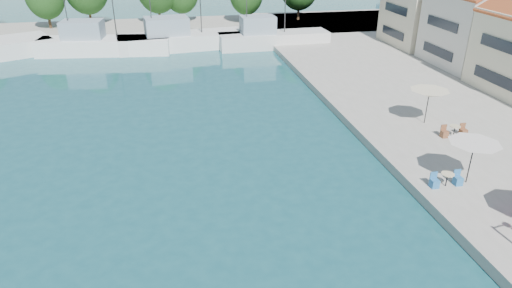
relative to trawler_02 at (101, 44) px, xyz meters
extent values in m
cube|color=gray|center=(5.76, 10.70, -0.77)|extent=(90.00, 16.00, 0.60)
cube|color=silver|center=(37.76, -14.30, 3.03)|extent=(8.00, 8.50, 7.00)
cube|color=beige|center=(37.76, -5.30, 3.28)|extent=(8.60, 8.50, 7.50)
cube|color=white|center=(0.38, -0.05, -0.37)|extent=(15.18, 5.59, 2.20)
cube|color=#8699A6|center=(-1.83, 0.22, 1.73)|extent=(4.77, 3.47, 2.00)
cylinder|color=#2D2D2D|center=(1.85, -0.22, 4.73)|extent=(0.12, 0.12, 8.00)
cylinder|color=#2D2D2D|center=(-3.30, 0.40, 3.73)|extent=(0.10, 0.10, 6.00)
cube|color=silver|center=(10.03, 0.70, -0.37)|extent=(16.98, 6.28, 2.20)
cube|color=#8699A6|center=(7.56, 0.40, 1.73)|extent=(5.34, 3.89, 2.00)
cylinder|color=#2D2D2D|center=(5.91, 0.20, 3.73)|extent=(0.10, 0.10, 6.00)
cube|color=silver|center=(20.18, -0.92, -0.37)|extent=(13.39, 3.84, 2.20)
cube|color=#8699A6|center=(18.19, -0.98, 1.73)|extent=(4.06, 2.77, 2.00)
cylinder|color=#2D2D2D|center=(16.86, -1.02, 3.73)|extent=(0.10, 0.10, 6.00)
cylinder|color=#3F2B19|center=(-8.11, 13.47, 1.23)|extent=(0.36, 0.36, 3.40)
cylinder|color=#3F2B19|center=(-2.90, 15.00, 1.54)|extent=(0.36, 0.36, 4.02)
cylinder|color=#3F2B19|center=(6.79, 14.02, 1.53)|extent=(0.36, 0.36, 3.99)
cylinder|color=#3F2B19|center=(10.09, 14.52, 1.23)|extent=(0.36, 0.36, 3.40)
cylinder|color=#3F2B19|center=(19.16, 12.01, 1.13)|extent=(0.36, 0.36, 3.21)
cylinder|color=#3F2B19|center=(27.25, 12.92, 1.47)|extent=(0.36, 0.36, 3.88)
cylinder|color=black|center=(22.79, -35.69, 0.73)|extent=(0.06, 0.06, 2.40)
cone|color=silver|center=(22.79, -35.69, 1.68)|extent=(2.75, 2.75, 0.50)
cylinder|color=black|center=(24.93, -27.57, 0.77)|extent=(0.06, 0.06, 2.48)
cone|color=beige|center=(24.93, -27.57, 1.76)|extent=(2.71, 2.71, 0.50)
cylinder|color=black|center=(21.45, -35.84, -0.10)|extent=(0.06, 0.06, 0.74)
cylinder|color=#C5BA90|center=(21.45, -35.84, 0.27)|extent=(0.70, 0.70, 0.04)
cube|color=#296CA7|center=(22.15, -35.84, -0.24)|extent=(0.42, 0.42, 0.46)
cube|color=#296CA7|center=(20.75, -35.84, -0.24)|extent=(0.42, 0.42, 0.46)
cylinder|color=black|center=(25.62, -30.08, -0.10)|extent=(0.06, 0.06, 0.74)
cylinder|color=#C5BA90|center=(25.62, -30.08, 0.27)|extent=(0.70, 0.70, 0.04)
cube|color=brown|center=(26.32, -30.08, -0.24)|extent=(0.42, 0.42, 0.46)
cube|color=brown|center=(24.92, -30.08, -0.24)|extent=(0.42, 0.42, 0.46)
camera|label=1|loc=(7.16, -54.72, 12.24)|focal=32.00mm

